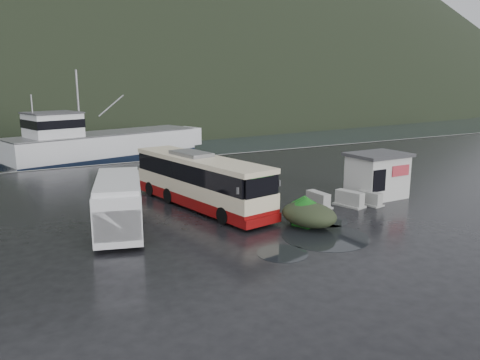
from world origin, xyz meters
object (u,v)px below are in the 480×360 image
waste_bin_left (304,222)px  jersey_barrier_c (369,205)px  coach_bus (201,206)px  jersey_barrier_b (349,206)px  waste_bin_right (306,225)px  jersey_barrier_a (318,207)px  fishing_trawler (106,149)px  dome_tent (308,226)px  ticket_kiosk (376,197)px  white_van (120,231)px

waste_bin_left → jersey_barrier_c: size_ratio=0.89×
coach_bus → jersey_barrier_c: coach_bus is taller
jersey_barrier_b → waste_bin_right: bearing=-158.6°
jersey_barrier_a → fishing_trawler: (-5.24, 29.25, 0.00)m
dome_tent → jersey_barrier_b: 4.80m
waste_bin_left → ticket_kiosk: (7.04, 2.02, 0.00)m
waste_bin_left → jersey_barrier_c: 5.48m
jersey_barrier_c → fishing_trawler: 31.44m
white_van → jersey_barrier_a: white_van is taller
white_van → ticket_kiosk: bearing=11.8°
ticket_kiosk → fishing_trawler: size_ratio=0.15×
ticket_kiosk → jersey_barrier_a: size_ratio=2.08×
white_van → dome_tent: (8.47, -3.80, 0.00)m
waste_bin_left → jersey_barrier_a: (2.50, 2.02, 0.00)m
fishing_trawler → white_van: bearing=-117.3°
waste_bin_left → jersey_barrier_c: (5.41, 0.90, 0.00)m
white_van → waste_bin_right: (8.45, -3.61, 0.00)m
waste_bin_right → jersey_barrier_a: 3.72m
jersey_barrier_c → coach_bus: bearing=153.0°
coach_bus → jersey_barrier_a: (5.89, -3.36, 0.00)m
ticket_kiosk → fishing_trawler: 30.84m
waste_bin_left → fishing_trawler: bearing=95.0°
waste_bin_left → dome_tent: 0.71m
waste_bin_left → fishing_trawler: (-2.73, 31.27, 0.00)m
jersey_barrier_b → ticket_kiosk: bearing=15.2°
dome_tent → jersey_barrier_c: size_ratio=1.94×
jersey_barrier_a → ticket_kiosk: bearing=-0.0°
coach_bus → ticket_kiosk: (10.43, -3.36, 0.00)m
white_van → jersey_barrier_b: bearing=7.5°
waste_bin_left → jersey_barrier_a: waste_bin_left is taller
coach_bus → dome_tent: (3.17, -6.06, 0.00)m
waste_bin_right → fishing_trawler: (-2.49, 31.76, 0.00)m
coach_bus → waste_bin_right: coach_bus is taller
white_van → jersey_barrier_a: (11.19, -1.10, 0.00)m
waste_bin_right → jersey_barrier_b: 4.75m
waste_bin_left → dome_tent: (-0.21, -0.68, 0.00)m
ticket_kiosk → jersey_barrier_a: bearing=178.9°
waste_bin_right → dome_tent: size_ratio=0.48×
ticket_kiosk → jersey_barrier_a: ticket_kiosk is taller
jersey_barrier_c → white_van: bearing=171.0°
white_van → fishing_trawler: bearing=93.9°
dome_tent → white_van: bearing=155.8°
waste_bin_left → waste_bin_right: size_ratio=0.96×
white_van → ticket_kiosk: 15.77m
jersey_barrier_b → fishing_trawler: (-6.92, 30.03, 0.00)m
fishing_trawler → dome_tent: bearing=-100.9°
coach_bus → waste_bin_left: coach_bus is taller
jersey_barrier_a → jersey_barrier_c: 3.12m
jersey_barrier_c → jersey_barrier_a: bearing=158.9°
coach_bus → jersey_barrier_c: bearing=-36.8°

